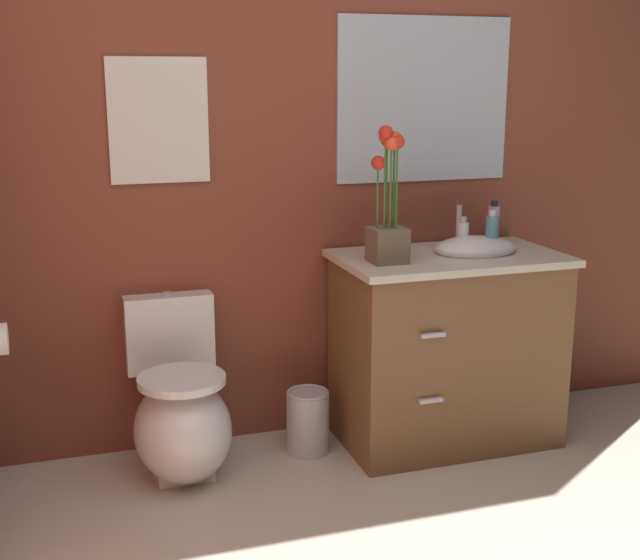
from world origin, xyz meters
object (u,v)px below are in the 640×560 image
object	(u,v)px
toilet	(181,415)
hand_wash_bottle	(493,226)
lotion_bottle	(463,236)
wall_mirror	(424,100)
flower_vase	(388,210)
vanity_cabinet	(447,346)
trash_bin	(308,421)
wall_poster	(159,121)
soap_bottle	(492,234)

from	to	relation	value
toilet	hand_wash_bottle	size ratio (longest dim) A/B	3.40
lotion_bottle	wall_mirror	xyz separation A→B (m)	(-0.09, 0.24, 0.56)
toilet	flower_vase	world-z (taller)	flower_vase
hand_wash_bottle	lotion_bottle	bearing A→B (deg)	-167.80
vanity_cabinet	trash_bin	distance (m)	0.68
vanity_cabinet	flower_vase	world-z (taller)	flower_vase
flower_vase	vanity_cabinet	bearing A→B (deg)	10.39
hand_wash_bottle	trash_bin	size ratio (longest dim) A/B	0.75
wall_poster	wall_mirror	xyz separation A→B (m)	(1.14, 0.00, 0.07)
vanity_cabinet	soap_bottle	distance (m)	0.51
toilet	flower_vase	size ratio (longest dim) A/B	1.27
vanity_cabinet	toilet	bearing A→B (deg)	178.68
vanity_cabinet	hand_wash_bottle	distance (m)	0.56
flower_vase	hand_wash_bottle	xyz separation A→B (m)	(0.56, 0.15, -0.12)
toilet	vanity_cabinet	bearing A→B (deg)	-1.32
toilet	wall_mirror	bearing A→B (deg)	13.16
hand_wash_bottle	trash_bin	distance (m)	1.16
toilet	soap_bottle	bearing A→B (deg)	-2.07
toilet	flower_vase	xyz separation A→B (m)	(0.84, -0.08, 0.79)
trash_bin	wall_mirror	bearing A→B (deg)	21.73
trash_bin	wall_poster	world-z (taller)	wall_poster
hand_wash_bottle	wall_poster	size ratio (longest dim) A/B	0.41
vanity_cabinet	hand_wash_bottle	world-z (taller)	hand_wash_bottle
wall_mirror	soap_bottle	bearing A→B (deg)	-60.24
toilet	wall_poster	bearing A→B (deg)	90.00
wall_poster	lotion_bottle	bearing A→B (deg)	-10.83
lotion_bottle	vanity_cabinet	bearing A→B (deg)	-145.43
toilet	flower_vase	distance (m)	1.16
soap_bottle	wall_poster	xyz separation A→B (m)	(-1.32, 0.32, 0.47)
vanity_cabinet	wall_poster	bearing A→B (deg)	165.62
flower_vase	lotion_bottle	size ratio (longest dim) A/B	3.72
flower_vase	wall_poster	distance (m)	0.97
hand_wash_bottle	wall_mirror	world-z (taller)	wall_mirror
soap_bottle	hand_wash_bottle	distance (m)	0.14
flower_vase	toilet	bearing A→B (deg)	174.30
lotion_bottle	trash_bin	distance (m)	1.03
toilet	trash_bin	xyz separation A→B (m)	(0.54, 0.02, -0.11)
flower_vase	hand_wash_bottle	bearing A→B (deg)	15.08
toilet	lotion_bottle	bearing A→B (deg)	1.48
toilet	wall_mirror	world-z (taller)	wall_mirror
lotion_bottle	wall_mirror	bearing A→B (deg)	110.36
soap_bottle	hand_wash_bottle	world-z (taller)	hand_wash_bottle
hand_wash_bottle	wall_poster	distance (m)	1.48
wall_poster	hand_wash_bottle	bearing A→B (deg)	-8.14
lotion_bottle	wall_poster	size ratio (longest dim) A/B	0.30
vanity_cabinet	hand_wash_bottle	bearing A→B (deg)	20.62
vanity_cabinet	soap_bottle	world-z (taller)	same
vanity_cabinet	wall_mirror	xyz separation A→B (m)	(-0.00, 0.29, 1.03)
toilet	vanity_cabinet	xyz separation A→B (m)	(1.15, -0.03, 0.18)
soap_bottle	wall_mirror	size ratio (longest dim) A/B	0.22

